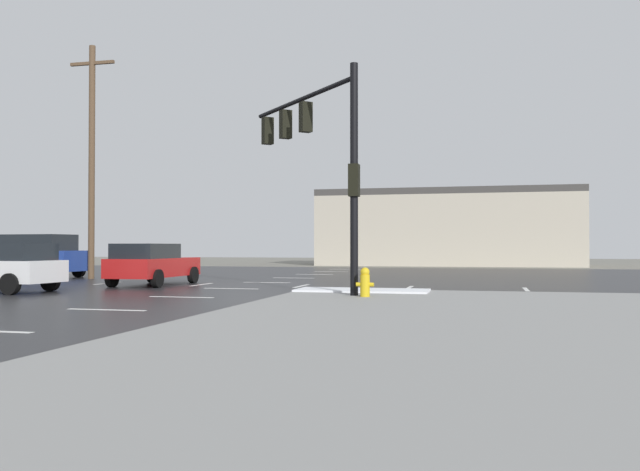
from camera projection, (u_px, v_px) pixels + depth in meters
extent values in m
plane|color=slate|center=(250.00, 286.00, 25.31)|extent=(120.00, 120.00, 0.00)
cube|color=#232326|center=(250.00, 286.00, 25.31)|extent=(44.00, 44.00, 0.02)
cube|color=white|center=(362.00, 290.00, 20.25)|extent=(4.00, 1.60, 0.06)
cube|color=silver|center=(107.00, 310.00, 15.59)|extent=(2.00, 0.15, 0.01)
cube|color=silver|center=(181.00, 297.00, 19.48)|extent=(2.00, 0.15, 0.01)
cube|color=silver|center=(231.00, 289.00, 23.37)|extent=(2.00, 0.15, 0.01)
cube|color=silver|center=(267.00, 282.00, 27.25)|extent=(2.00, 0.15, 0.01)
cube|color=silver|center=(294.00, 278.00, 31.14)|extent=(2.00, 0.15, 0.01)
cube|color=silver|center=(314.00, 274.00, 35.03)|extent=(2.00, 0.15, 0.01)
cube|color=silver|center=(331.00, 272.00, 38.92)|extent=(2.00, 0.15, 0.01)
cube|color=silver|center=(345.00, 269.00, 42.81)|extent=(2.00, 0.15, 0.01)
cube|color=silver|center=(22.00, 282.00, 27.65)|extent=(0.15, 2.00, 0.01)
cube|color=silver|center=(108.00, 283.00, 26.72)|extent=(0.15, 2.00, 0.01)
cube|color=silver|center=(201.00, 285.00, 25.78)|extent=(0.15, 2.00, 0.01)
cube|color=silver|center=(301.00, 286.00, 24.84)|extent=(0.15, 2.00, 0.01)
cube|color=silver|center=(409.00, 288.00, 23.90)|extent=(0.15, 2.00, 0.01)
cube|color=silver|center=(526.00, 289.00, 22.97)|extent=(0.15, 2.00, 0.01)
cube|color=silver|center=(314.00, 294.00, 20.60)|extent=(0.45, 7.00, 0.01)
cylinder|color=black|center=(354.00, 179.00, 18.59)|extent=(0.22, 0.22, 6.48)
cylinder|color=black|center=(301.00, 99.00, 21.44)|extent=(4.45, 4.82, 0.14)
cube|color=black|center=(306.00, 117.00, 21.15)|extent=(0.45, 0.45, 0.95)
sphere|color=yellow|center=(303.00, 109.00, 21.30)|extent=(0.20, 0.20, 0.20)
cube|color=black|center=(286.00, 124.00, 22.41)|extent=(0.45, 0.45, 0.95)
sphere|color=yellow|center=(284.00, 117.00, 22.56)|extent=(0.20, 0.20, 0.20)
cube|color=black|center=(268.00, 131.00, 23.68)|extent=(0.45, 0.45, 0.95)
sphere|color=yellow|center=(266.00, 124.00, 23.82)|extent=(0.20, 0.20, 0.20)
cube|color=black|center=(354.00, 180.00, 18.59)|extent=(0.28, 0.36, 0.90)
cylinder|color=gold|center=(365.00, 286.00, 18.07)|extent=(0.26, 0.26, 0.60)
sphere|color=gold|center=(365.00, 272.00, 18.07)|extent=(0.25, 0.25, 0.25)
cylinder|color=gold|center=(358.00, 284.00, 18.11)|extent=(0.12, 0.11, 0.11)
cylinder|color=gold|center=(372.00, 285.00, 18.03)|extent=(0.12, 0.11, 0.11)
cube|color=#BCB29E|center=(448.00, 231.00, 52.69)|extent=(19.76, 8.00, 5.35)
cube|color=#3F3D3A|center=(448.00, 194.00, 52.74)|extent=(19.76, 8.00, 0.50)
cube|color=#B21919|center=(155.00, 267.00, 25.57)|extent=(1.80, 4.50, 0.70)
cube|color=black|center=(146.00, 251.00, 24.93)|extent=(1.66, 2.48, 0.55)
cylinder|color=black|center=(152.00, 274.00, 27.26)|extent=(0.22, 0.66, 0.66)
cylinder|color=black|center=(193.00, 275.00, 26.84)|extent=(0.22, 0.66, 0.66)
cylinder|color=black|center=(112.00, 278.00, 24.29)|extent=(0.22, 0.66, 0.66)
cylinder|color=black|center=(157.00, 278.00, 23.87)|extent=(0.22, 0.66, 0.66)
sphere|color=white|center=(167.00, 265.00, 27.85)|extent=(0.18, 0.18, 0.18)
sphere|color=white|center=(193.00, 266.00, 27.58)|extent=(0.18, 0.18, 0.18)
cube|color=black|center=(9.00, 252.00, 21.49)|extent=(2.58, 1.81, 0.55)
cylinder|color=black|center=(10.00, 284.00, 20.36)|extent=(0.67, 0.26, 0.66)
cylinder|color=black|center=(50.00, 281.00, 22.08)|extent=(0.67, 0.26, 0.66)
cube|color=navy|center=(36.00, 261.00, 31.40)|extent=(4.97, 2.42, 0.95)
cube|color=black|center=(36.00, 243.00, 31.41)|extent=(3.52, 2.12, 0.75)
cylinder|color=black|center=(24.00, 270.00, 32.85)|extent=(0.68, 0.28, 0.66)
cylinder|color=black|center=(49.00, 272.00, 29.93)|extent=(0.68, 0.28, 0.66)
cylinder|color=black|center=(79.00, 270.00, 31.77)|extent=(0.68, 0.28, 0.66)
sphere|color=white|center=(7.00, 260.00, 32.76)|extent=(0.18, 0.18, 0.18)
cylinder|color=brown|center=(92.00, 162.00, 30.50)|extent=(0.28, 0.28, 10.68)
cube|color=brown|center=(92.00, 63.00, 30.57)|extent=(2.20, 0.14, 0.14)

